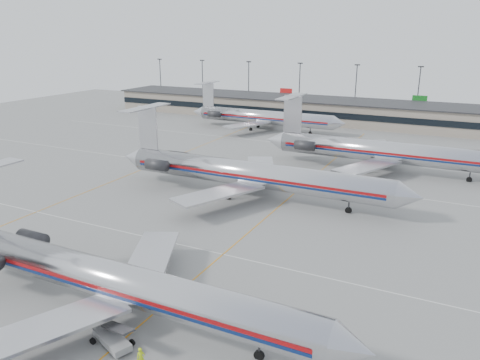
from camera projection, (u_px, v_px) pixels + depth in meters
The scene contains 10 objects.
ground at pixel (174, 297), 44.86m from camera, with size 260.00×260.00×0.00m, color gray.
apron_markings at pixel (223, 254), 53.41m from camera, with size 160.00×0.15×0.02m, color silver.
terminal at pixel (375, 114), 127.70m from camera, with size 162.00×17.00×6.25m.
light_mast_row at pixel (386, 88), 138.06m from camera, with size 163.60×0.40×15.28m.
jet_foreground at pixel (114, 280), 41.22m from camera, with size 44.03×25.92×11.52m.
jet_second_row at pixel (248, 173), 71.30m from camera, with size 49.03×28.87×12.83m.
jet_third_row at pixel (382, 151), 84.63m from camera, with size 47.17×29.02×12.90m.
jet_back_row at pixel (261, 117), 121.39m from camera, with size 42.84×26.35×11.71m.
belt_loader at pixel (113, 338), 37.66m from camera, with size 4.98×2.95×2.56m.
ramp_worker_near at pixel (141, 358), 35.04m from camera, with size 0.63×0.41×1.73m, color #BEE015.
Camera 1 is at (23.18, -32.53, 24.15)m, focal length 35.00 mm.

